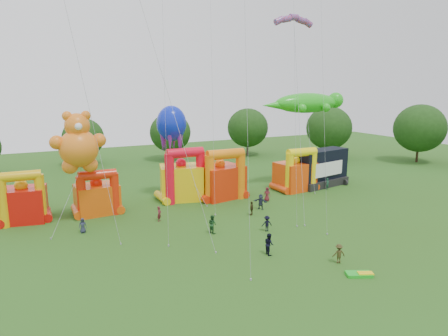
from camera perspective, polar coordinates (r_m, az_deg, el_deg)
name	(u,v)px	position (r m, az deg, el deg)	size (l,w,h in m)	color
ground	(316,299)	(30.64, 13.05, -17.77)	(160.00, 160.00, 0.00)	#2C5117
tree_ring	(301,215)	(27.88, 10.88, -6.62)	(125.91, 128.04, 12.07)	#352314
bouncy_castle_0	(23,202)	(49.66, -26.82, -4.35)	(5.30, 4.55, 6.00)	red
bouncy_castle_1	(97,196)	(49.56, -17.65, -3.89)	(5.07, 4.21, 5.49)	#DA4C0B
bouncy_castle_2	(182,180)	(53.18, -6.00, -1.68)	(6.34, 5.55, 7.16)	yellow
bouncy_castle_3	(221,179)	(53.78, -0.43, -1.59)	(6.53, 5.62, 6.87)	red
bouncy_castle_4	(296,174)	(58.76, 10.23, -0.82)	(5.61, 4.72, 6.35)	#E7420C
stage_trailer	(322,168)	(62.18, 13.77, -0.02)	(9.32, 4.93, 5.58)	black
teddy_bear_kite	(73,173)	(45.37, -20.80, -0.67)	(6.71, 6.59, 12.40)	orange
gecko_kite	(309,127)	(60.25, 12.02, 5.76)	(14.42, 7.91, 14.04)	green
octopus_kite	(181,154)	(52.84, -6.12, 2.05)	(4.28, 8.66, 12.47)	#0C20BE
parafoil_kites	(161,103)	(37.92, -8.92, 9.23)	(28.75, 10.28, 30.11)	#EC0B3D
diamond_kites	(251,64)	(41.22, 3.85, 14.59)	(18.14, 22.34, 39.41)	red
folded_kite_bundle	(360,274)	(34.75, 18.81, -14.15)	(2.24, 1.75, 0.31)	green
spectator_0	(83,226)	(44.01, -19.54, -7.75)	(0.77, 0.50, 1.58)	#252B3F
spectator_1	(159,214)	(45.54, -9.23, -6.47)	(0.63, 0.41, 1.72)	maroon
spectator_2	(212,224)	(41.45, -1.68, -8.01)	(0.94, 0.73, 1.92)	#1C4722
spectator_3	(267,223)	(42.21, 6.14, -7.89)	(1.08, 0.62, 1.67)	black
spectator_4	(252,208)	(47.13, 3.97, -5.75)	(0.98, 0.41, 1.67)	#362A15
spectator_5	(261,202)	(49.36, 5.25, -4.82)	(1.78, 0.57, 1.92)	#2B3148
spectator_6	(267,194)	(52.89, 6.17, -3.74)	(0.91, 0.59, 1.87)	maroon
spectator_7	(328,184)	(60.33, 14.57, -2.21)	(0.62, 0.41, 1.70)	#1B4331
spectator_8	(269,244)	(36.68, 6.45, -10.72)	(0.96, 0.75, 1.97)	black
spectator_9	(339,254)	(36.19, 16.08, -11.67)	(1.10, 0.63, 1.70)	#373116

